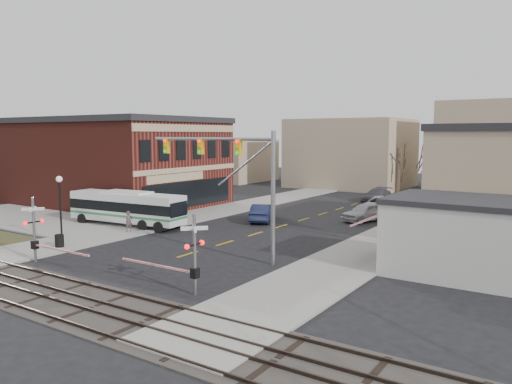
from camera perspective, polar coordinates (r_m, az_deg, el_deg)
ground at (r=31.64m, az=-10.23°, el=-7.75°), size 160.00×160.00×0.00m
sidewalk_west at (r=52.70m, az=-2.66°, el=-1.84°), size 5.00×60.00×0.12m
sidewalk_east at (r=44.37m, az=17.61°, el=-3.74°), size 5.00×60.00×0.12m
plaza_west at (r=51.64m, az=-24.20°, el=-2.59°), size 20.00×10.00×0.11m
ballast_strip at (r=26.67m, az=-22.40°, el=-10.81°), size 160.00×5.00×0.06m
rail_tracks at (r=26.64m, az=-22.41°, el=-10.63°), size 160.00×3.91×0.14m
brick_building at (r=61.55m, az=-18.24°, el=3.50°), size 30.40×15.40×9.60m
awning_shop at (r=30.08m, az=22.79°, el=-4.69°), size 9.74×6.20×4.30m
tree_east_a at (r=35.99m, az=15.82°, el=-0.49°), size 0.28×0.28×6.75m
tree_east_b at (r=41.66m, az=18.73°, el=0.03°), size 0.28×0.28×6.30m
tree_east_c at (r=49.32m, az=21.36°, el=1.42°), size 0.28×0.28×7.20m
transit_bus at (r=43.91m, az=-14.56°, el=-1.69°), size 11.14×3.42×2.82m
traffic_signal_mast at (r=30.84m, az=-2.26°, el=2.76°), size 9.60×0.30×8.00m
rr_crossing_west at (r=32.85m, az=-23.62°, el=-4.15°), size 5.60×1.36×4.00m
rr_crossing_east at (r=24.72m, az=-7.78°, el=-7.06°), size 5.60×1.36×4.00m
street_lamp at (r=38.03m, az=-21.50°, el=-0.38°), size 0.44×0.44×4.74m
trash_bin at (r=36.84m, az=-21.55°, el=-5.19°), size 0.60×0.60×0.86m
car_a at (r=45.98m, az=12.37°, el=-2.27°), size 3.49×5.19×1.64m
car_b at (r=44.85m, az=0.68°, el=-2.38°), size 3.52×5.03×1.57m
car_c at (r=50.97m, az=13.99°, el=-1.45°), size 3.22×6.13×1.65m
car_d at (r=58.43m, az=13.64°, el=-0.44°), size 2.45×5.69×1.63m
pedestrian_near at (r=40.71m, az=-14.33°, el=-3.28°), size 0.55×0.69×1.65m
pedestrian_far at (r=43.40m, az=-12.13°, el=-2.56°), size 1.02×1.07×1.74m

